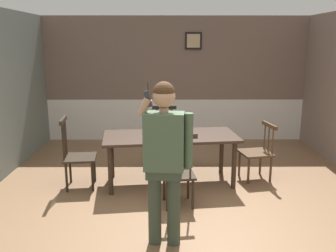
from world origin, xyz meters
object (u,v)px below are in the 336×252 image
Objects in this scene: chair_opposite_corner at (77,155)px; person_figure at (165,153)px; chair_at_table_head at (164,139)px; chair_near_window at (179,173)px; chair_by_doorway at (258,152)px; dining_table at (170,140)px.

chair_opposite_corner is 0.60× the size of person_figure.
person_figure is at bearing 33.25° from chair_opposite_corner.
person_figure is at bearing 89.31° from chair_at_table_head.
chair_opposite_corner is at bearing 148.59° from chair_near_window.
person_figure reaches higher than chair_by_doorway.
chair_near_window is at bearing 95.56° from chair_at_table_head.
dining_table is 1.97× the size of chair_opposite_corner.
chair_opposite_corner is at bearing -44.91° from person_figure.
chair_opposite_corner reaches higher than dining_table.
chair_opposite_corner reaches higher than chair_near_window.
chair_at_table_head is (-0.19, 1.66, 0.00)m from chair_near_window.
chair_by_doorway is 0.84× the size of chair_opposite_corner.
chair_near_window is 1.67m from chair_at_table_head.
chair_opposite_corner is at bearing 85.83° from chair_by_doorway.
dining_table is 1.40m from chair_by_doorway.
chair_by_doorway is 1.61m from chair_at_table_head.
chair_near_window is at bearing 117.01° from chair_by_doorway.
chair_near_window is at bearing -95.47° from person_figure.
dining_table is at bearing 90.44° from chair_opposite_corner.
dining_table is at bearing 89.69° from chair_near_window.
chair_at_table_head is (-0.09, 0.83, -0.20)m from dining_table.
chair_opposite_corner reaches higher than chair_at_table_head.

